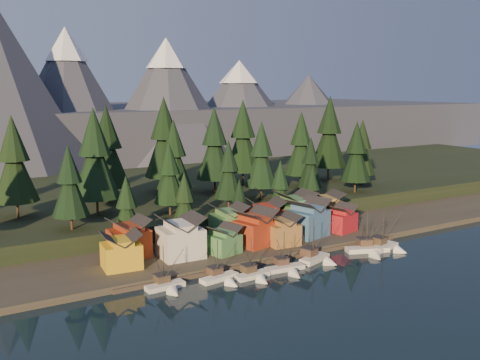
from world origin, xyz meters
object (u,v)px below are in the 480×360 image
boat_0 (167,281)px  boat_3 (287,264)px  boat_5 (370,245)px  house_back_1 (176,232)px  house_back_0 (129,237)px  boat_1 (222,273)px  house_front_1 (181,235)px  house_front_0 (121,249)px  boat_2 (255,270)px  boat_4 (318,253)px  boat_6 (388,242)px

boat_0 → boat_3: boat_0 is taller
boat_5 → house_back_1: (-42.95, 24.32, 3.63)m
house_back_0 → boat_0: bearing=-92.3°
boat_1 → boat_5: boat_5 is taller
boat_0 → house_front_1: size_ratio=0.99×
boat_3 → boat_1: bearing=177.3°
house_front_0 → boat_1: bearing=-36.6°
boat_2 → house_back_1: 26.56m
boat_1 → boat_4: boat_4 is taller
boat_4 → boat_6: size_ratio=1.02×
boat_1 → house_front_1: (-2.61, 16.00, 5.03)m
boat_5 → house_back_1: boat_5 is taller
boat_1 → boat_3: 16.05m
boat_6 → house_front_1: size_ratio=1.13×
house_back_1 → house_front_1: bearing=-101.2°
boat_3 → house_back_0: bearing=145.1°
house_front_1 → boat_3: bearing=-42.0°
boat_6 → house_back_0: 66.23m
house_back_0 → house_back_1: 12.45m
boat_5 → boat_6: (6.10, -0.41, 0.17)m
boat_6 → house_back_1: size_ratio=1.43×
boat_1 → house_front_0: bearing=129.2°
boat_3 → house_front_1: (-18.50, 18.22, 5.07)m
boat_1 → house_back_0: size_ratio=1.07×
house_front_1 → boat_0: bearing=-121.3°
boat_5 → boat_0: bearing=-162.7°
house_front_0 → boat_3: bearing=-23.0°
boat_0 → boat_2: 19.65m
boat_5 → house_front_1: bearing=179.1°
boat_2 → house_front_1: 21.22m
boat_1 → house_back_1: 23.16m
house_front_1 → boat_2: bearing=-59.9°
boat_6 → boat_1: bearing=163.7°
boat_4 → boat_6: bearing=-22.4°
boat_0 → house_front_1: 18.14m
boat_0 → boat_5: 54.53m
boat_3 → house_front_1: bearing=140.7°
boat_3 → house_front_0: bearing=157.2°
boat_1 → house_front_0: house_front_0 is taller
boat_5 → boat_6: size_ratio=1.05×
house_front_1 → boat_4: bearing=-26.8°
boat_0 → boat_6: size_ratio=0.88×
boat_3 → house_back_1: (-16.73, 25.03, 3.95)m
boat_6 → boat_2: bearing=166.5°
boat_2 → boat_4: boat_4 is taller
boat_0 → boat_6: (60.54, -3.42, 0.33)m
house_front_1 → house_back_1: house_front_1 is taller
boat_4 → house_back_1: (-27.25, 23.12, 3.38)m
boat_4 → house_back_1: 35.90m
boat_0 → house_back_0: 21.38m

